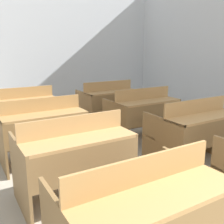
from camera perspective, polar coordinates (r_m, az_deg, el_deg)
wall_back at (r=6.65m, az=-14.81°, el=13.37°), size 6.10×0.06×3.08m
bench_front_left at (r=1.82m, az=6.64°, el=-21.87°), size 1.08×0.74×0.89m
bench_second_left at (r=2.69m, az=-8.17°, el=-9.66°), size 1.08×0.74×0.89m
bench_second_right at (r=3.62m, az=17.46°, el=-3.97°), size 1.08×0.74×0.89m
bench_third_left at (r=3.67m, az=-14.95°, el=-3.55°), size 1.08×0.74×0.89m
bench_third_right at (r=4.41m, az=6.63°, el=-0.30°), size 1.08×0.74×0.89m
bench_back_left at (r=4.73m, az=-18.92°, el=-0.01°), size 1.08×0.74×0.89m
bench_back_right at (r=5.32m, az=-0.84°, el=2.18°), size 1.08×0.74×0.89m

